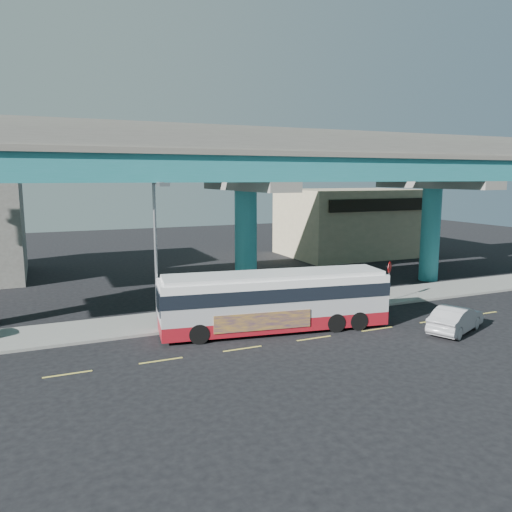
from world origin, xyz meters
name	(u,v)px	position (x,y,z in m)	size (l,w,h in m)	color
ground	(311,337)	(0.00, 0.00, 0.00)	(120.00, 120.00, 0.00)	black
sidewalk	(267,310)	(0.00, 5.50, 0.07)	(70.00, 4.00, 0.15)	gray
lane_markings	(314,338)	(0.00, -0.30, 0.01)	(58.00, 0.12, 0.01)	#D8C64C
viaduct	(245,164)	(0.00, 9.11, 9.14)	(52.00, 12.40, 11.70)	#207B7B
building_beige	(352,222)	(18.00, 22.98, 3.51)	(14.00, 10.23, 7.00)	tan
transit_bus	(275,299)	(-1.26, 1.80, 1.75)	(12.67, 4.42, 3.19)	maroon
sedan	(456,319)	(7.59, -2.34, 0.72)	(4.59, 3.19, 1.43)	#A3A3A8
street_lamp	(158,235)	(-7.18, 3.43, 5.36)	(0.50, 2.60, 8.05)	gray
stop_sign	(389,272)	(8.24, 4.18, 2.07)	(0.66, 0.50, 2.65)	gray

